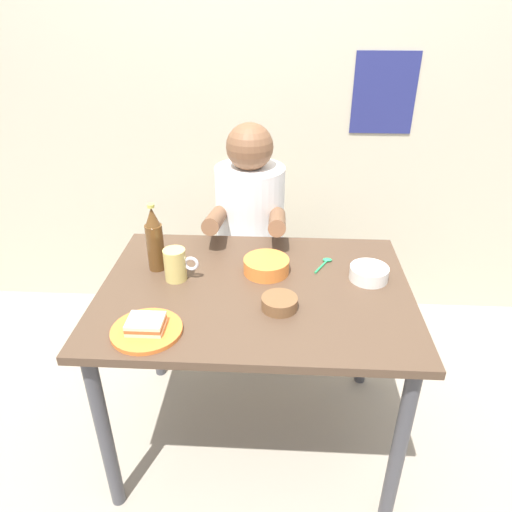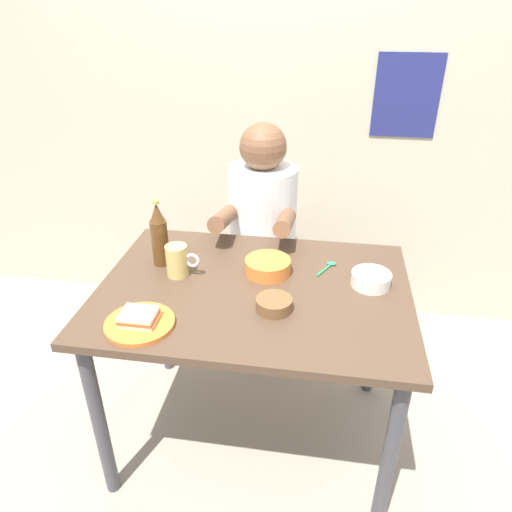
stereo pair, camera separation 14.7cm
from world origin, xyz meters
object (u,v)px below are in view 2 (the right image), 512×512
at_px(dining_table, 254,309).
at_px(plate_orange, 140,323).
at_px(person_seated, 262,211).
at_px(beer_mug, 178,261).
at_px(rice_bowl_white, 371,279).
at_px(stool, 262,284).
at_px(sandwich, 139,317).
at_px(beer_bottle, 159,236).

distance_m(dining_table, plate_orange, 0.43).
height_order(person_seated, beer_mug, person_seated).
distance_m(plate_orange, rice_bowl_white, 0.81).
height_order(stool, plate_orange, plate_orange).
relative_size(dining_table, stool, 2.44).
distance_m(dining_table, sandwich, 0.44).
height_order(stool, beer_bottle, beer_bottle).
bearing_deg(rice_bowl_white, sandwich, -154.30).
height_order(plate_orange, beer_bottle, beer_bottle).
relative_size(dining_table, beer_mug, 8.73).
xyz_separation_m(person_seated, beer_bottle, (-0.32, -0.50, 0.09)).
bearing_deg(rice_bowl_white, beer_bottle, 177.40).
height_order(sandwich, rice_bowl_white, same).
height_order(person_seated, beer_bottle, person_seated).
bearing_deg(dining_table, stool, 95.39).
bearing_deg(rice_bowl_white, beer_mug, -176.97).
height_order(plate_orange, rice_bowl_white, rice_bowl_white).
xyz_separation_m(stool, rice_bowl_white, (0.47, -0.55, 0.42)).
relative_size(plate_orange, rice_bowl_white, 1.57).
xyz_separation_m(dining_table, person_seated, (-0.06, 0.62, 0.12)).
xyz_separation_m(plate_orange, rice_bowl_white, (0.73, 0.35, 0.02)).
distance_m(plate_orange, beer_mug, 0.32).
xyz_separation_m(sandwich, beer_mug, (0.03, 0.31, 0.03)).
height_order(dining_table, stool, dining_table).
relative_size(person_seated, rice_bowl_white, 5.14).
distance_m(dining_table, beer_bottle, 0.45).
relative_size(plate_orange, beer_mug, 1.75).
bearing_deg(person_seated, stool, 90.00).
bearing_deg(dining_table, beer_mug, 171.72).
xyz_separation_m(person_seated, sandwich, (-0.26, -0.89, 0.01)).
relative_size(person_seated, beer_bottle, 2.75).
bearing_deg(beer_mug, rice_bowl_white, 3.03).
relative_size(plate_orange, beer_bottle, 0.84).
xyz_separation_m(dining_table, beer_mug, (-0.29, 0.04, 0.15)).
relative_size(dining_table, rice_bowl_white, 7.86).
xyz_separation_m(dining_table, sandwich, (-0.32, -0.27, 0.13)).
bearing_deg(sandwich, plate_orange, -90.00).
distance_m(dining_table, rice_bowl_white, 0.43).
xyz_separation_m(dining_table, stool, (-0.06, 0.63, -0.30)).
bearing_deg(rice_bowl_white, plate_orange, -154.30).
bearing_deg(beer_mug, plate_orange, -95.63).
relative_size(person_seated, plate_orange, 3.27).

